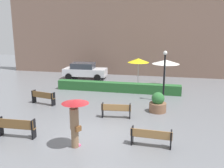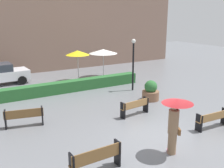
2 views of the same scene
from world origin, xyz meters
name	(u,v)px [view 1 (image 1 of 2)]	position (x,y,z in m)	size (l,w,h in m)	color
ground_plane	(91,136)	(0.00, 0.00, 0.00)	(60.00, 60.00, 0.00)	slate
bench_far_left	(43,97)	(-4.61, 4.07, 0.53)	(1.78, 0.73, 0.88)	brown
bench_mid_center	(116,109)	(0.66, 2.64, 0.50)	(1.71, 0.53, 0.83)	#9E7242
bench_near_right	(151,136)	(2.85, -0.45, 0.48)	(1.81, 0.45, 0.80)	#9E7242
bench_near_left	(16,126)	(-3.38, -0.90, 0.55)	(1.83, 0.41, 0.92)	brown
pedestrian_with_umbrella	(75,115)	(-0.31, -1.23, 1.48)	(1.14, 1.14, 2.16)	#8C6B4C
planter_pot	(158,103)	(2.93, 4.22, 0.53)	(1.03, 1.03, 1.23)	brown
lamp_post	(164,70)	(3.21, 6.54, 2.18)	(0.28, 0.28, 3.51)	black
patio_umbrella_yellow	(138,60)	(0.94, 10.72, 2.24)	(1.82, 1.82, 2.42)	silver
patio_umbrella_white	(166,62)	(3.24, 10.85, 2.17)	(2.29, 2.29, 2.35)	silver
hedge_strip	(117,87)	(-0.42, 8.40, 0.37)	(9.87, 0.70, 0.74)	#28602D
building_facade	(136,35)	(0.00, 16.00, 4.17)	(28.00, 1.20, 8.35)	#846656
parked_car	(85,70)	(-4.60, 12.72, 0.82)	(4.28, 2.14, 1.57)	silver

